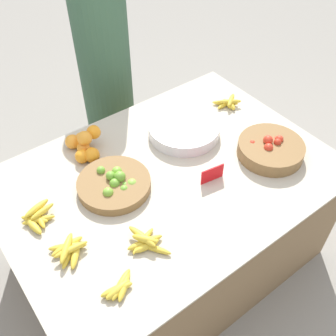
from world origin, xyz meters
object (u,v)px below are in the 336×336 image
tomato_basket (271,149)px  metal_bowl (184,129)px  price_sign (212,174)px  vendor_person (105,70)px  lime_bowl (115,184)px

tomato_basket → metal_bowl: tomato_basket is taller
metal_bowl → price_sign: (-0.11, -0.36, 0.01)m
metal_bowl → price_sign: bearing=-107.2°
price_sign → tomato_basket: bearing=2.3°
metal_bowl → vendor_person: vendor_person is taller
price_sign → vendor_person: size_ratio=0.07×
vendor_person → price_sign: bearing=-93.8°
metal_bowl → vendor_person: bearing=92.5°
lime_bowl → vendor_person: vendor_person is taller
lime_bowl → metal_bowl: 0.53m
price_sign → vendor_person: vendor_person is taller
metal_bowl → tomato_basket: bearing=-57.7°
lime_bowl → vendor_person: 1.03m
tomato_basket → vendor_person: size_ratio=0.21×
lime_bowl → tomato_basket: size_ratio=1.03×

